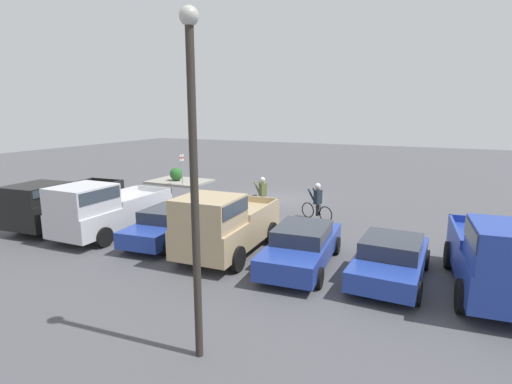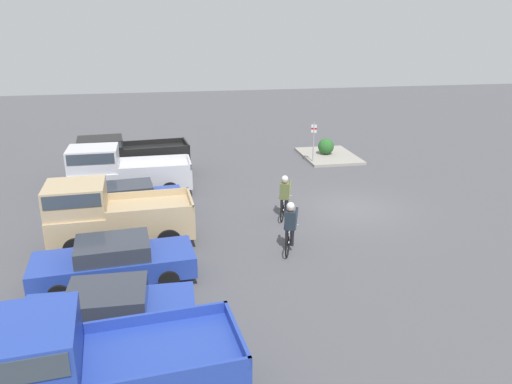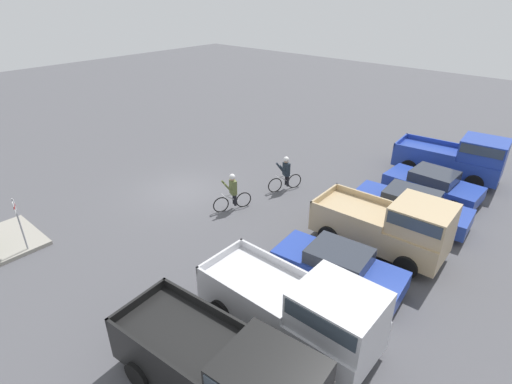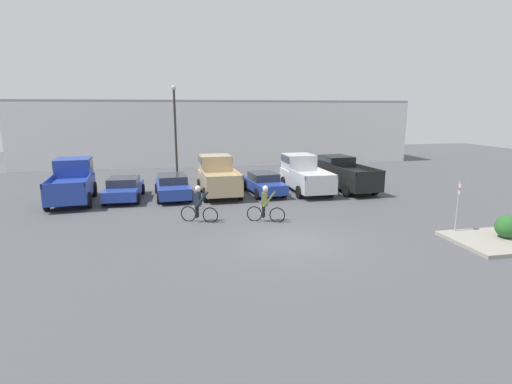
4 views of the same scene
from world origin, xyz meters
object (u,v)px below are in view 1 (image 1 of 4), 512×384
cyclist_0 (262,193)px  fire_lane_sign (182,167)px  pickup_truck_2 (104,208)px  pickup_truck_3 (62,202)px  sedan_1 (302,245)px  pickup_truck_1 (224,224)px  pickup_truck_0 (503,258)px  shrub (176,174)px  lamppost (194,166)px  cyclist_1 (317,201)px  sedan_2 (168,224)px  sedan_0 (391,258)px

cyclist_0 → fire_lane_sign: (7.52, -3.53, 0.51)m
pickup_truck_2 → cyclist_0: pickup_truck_2 is taller
pickup_truck_2 → fire_lane_sign: (3.44, -10.22, 0.24)m
pickup_truck_3 → sedan_1: bearing=-179.4°
pickup_truck_1 → pickup_truck_3: bearing=-1.6°
pickup_truck_0 → pickup_truck_1: size_ratio=1.06×
pickup_truck_3 → fire_lane_sign: bearing=-86.2°
pickup_truck_0 → shrub: size_ratio=5.63×
pickup_truck_3 → shrub: pickup_truck_3 is taller
pickup_truck_1 → shrub: 15.53m
pickup_truck_1 → lamppost: 6.52m
cyclist_0 → cyclist_1: 3.16m
lamppost → sedan_2: bearing=-48.0°
cyclist_0 → cyclist_1: size_ratio=0.99×
pickup_truck_1 → shrub: pickup_truck_1 is taller
pickup_truck_0 → sedan_0: size_ratio=1.23×
pickup_truck_2 → lamppost: size_ratio=0.78×
pickup_truck_3 → fire_lane_sign: 10.03m
sedan_0 → sedan_1: (2.80, 0.07, 0.02)m
lamppost → pickup_truck_2: bearing=-33.5°
fire_lane_sign → pickup_truck_0: bearing=150.2°
cyclist_1 → shrub: size_ratio=1.90×
pickup_truck_0 → pickup_truck_3: pickup_truck_0 is taller
sedan_1 → sedan_2: (5.60, -0.16, -0.00)m
shrub → pickup_truck_0: bearing=149.3°
sedan_1 → shrub: bearing=-40.0°
sedan_0 → sedan_2: sedan_2 is taller
pickup_truck_0 → fire_lane_sign: 20.14m
cyclist_1 → pickup_truck_2: bearing=40.4°
sedan_0 → lamppost: 7.37m
pickup_truck_0 → pickup_truck_2: 14.04m
sedan_0 → pickup_truck_3: pickup_truck_3 is taller
lamppost → sedan_1: bearing=-93.3°
cyclist_1 → fire_lane_sign: bearing=-21.2°
sedan_2 → pickup_truck_2: pickup_truck_2 is taller
pickup_truck_0 → fire_lane_sign: bearing=-29.8°
pickup_truck_3 → shrub: (2.08, -11.22, -0.48)m
pickup_truck_0 → lamppost: 8.64m
cyclist_0 → fire_lane_sign: bearing=-25.1°
lamppost → shrub: (12.91, -16.79, -3.42)m
fire_lane_sign → lamppost: (-11.51, 15.57, 2.64)m
cyclist_1 → lamppost: bearing=94.4°
sedan_0 → cyclist_1: size_ratio=2.41×
sedan_1 → shrub: 17.28m
cyclist_1 → fire_lane_sign: fire_lane_sign is taller
sedan_0 → fire_lane_sign: (14.63, -9.80, 0.72)m
pickup_truck_3 → fire_lane_sign: (0.67, -10.00, 0.30)m
fire_lane_sign → cyclist_1: bearing=158.8°
sedan_2 → pickup_truck_2: size_ratio=0.84×
pickup_truck_0 → pickup_truck_1: pickup_truck_0 is taller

